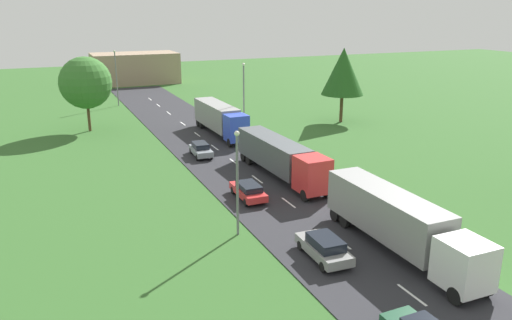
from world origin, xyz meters
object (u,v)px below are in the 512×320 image
Objects in this scene: car_second at (324,247)px; tree_maple at (86,83)px; lamppost_second at (237,178)px; lamppost_third at (244,95)px; car_fourth at (201,149)px; tree_pine at (343,72)px; car_third at (248,190)px; truck_lead at (398,221)px; distant_building at (135,68)px; truck_second at (280,156)px; truck_third at (220,118)px; lamppost_fourth at (116,75)px.

tree_maple is at bearing 103.06° from car_second.
lamppost_second is 30.19m from lamppost_third.
lamppost_second is (-3.65, 5.60, 3.37)m from car_second.
car_fourth is 0.43× the size of tree_maple.
tree_pine is (22.92, 33.97, 6.13)m from car_second.
car_third is 0.60× the size of lamppost_second.
car_third is at bearing 61.23° from lamppost_second.
truck_lead is at bearing -79.04° from car_fourth.
car_third is at bearing -72.89° from tree_maple.
truck_lead is 84.29m from distant_building.
truck_second is 16.32m from car_second.
lamppost_second is at bearing -80.46° from tree_maple.
tree_pine reaches higher than tree_maple.
lamppost_second is at bearing -118.77° from car_third.
lamppost_second is at bearing -100.01° from car_fourth.
tree_maple is at bearing -108.30° from distant_building.
car_fourth is 0.47× the size of lamppost_third.
car_second is 1.02× the size of car_third.
lamppost_second is 0.85× the size of lamppost_third.
tree_maple is (-6.16, 36.65, 2.01)m from lamppost_second.
truck_third is 9.78m from car_fourth.
lamppost_third is at bearing 78.66° from truck_second.
distant_building is (-19.12, 49.42, -3.86)m from tree_pine.
distant_building is at bearing 94.92° from lamppost_third.
distant_building reaches higher than car_third.
distant_building reaches higher than truck_third.
car_third is 0.51× the size of lamppost_fourth.
tree_pine reaches higher than truck_third.
lamppost_second is 53.13m from lamppost_fourth.
truck_second is 1.39× the size of tree_pine.
truck_lead is 0.79× the size of distant_building.
lamppost_third is at bearing -177.77° from tree_pine.
truck_second is at bearing -61.68° from tree_maple.
tree_pine reaches higher than lamppost_second.
lamppost_second reaches higher than truck_lead.
car_fourth is 58.33m from distant_building.
tree_maple is (-9.80, 42.25, 5.38)m from car_second.
car_third is (-0.36, 11.58, -0.06)m from car_second.
tree_maple is at bearing 153.70° from lamppost_third.
truck_lead reaches higher than car_second.
truck_third is 18.64m from tree_pine.
lamppost_fourth is (-8.54, 25.25, 2.71)m from truck_third.
lamppost_fourth reaches higher than truck_third.
lamppost_third is 0.87× the size of tree_pine.
car_second is 0.27× the size of distant_building.
tree_maple reaches higher than distant_building.
distant_building is (3.98, 58.15, 2.31)m from car_fourth.
car_fourth is at bearing -84.12° from lamppost_fourth.
tree_pine is (23.29, 22.39, 6.20)m from car_third.
lamppost_fourth is (-3.27, 47.14, 4.13)m from car_third.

